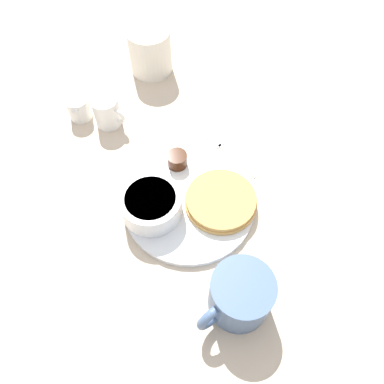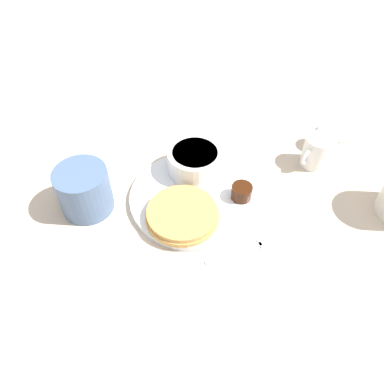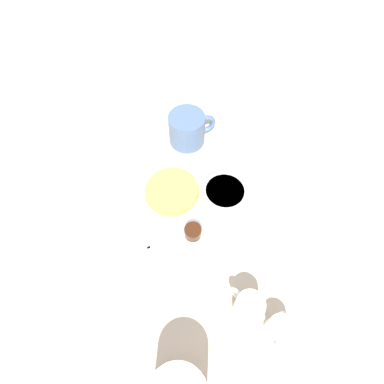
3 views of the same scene
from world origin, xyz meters
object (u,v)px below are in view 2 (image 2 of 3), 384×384
Objects in this scene: coffee_mug at (84,189)px; fork at (252,247)px; creamer_pitcher_far at (327,137)px; bowl at (194,160)px; plate at (193,197)px; creamer_pitcher_near at (316,151)px.

fork is (-0.30, 0.08, -0.04)m from coffee_mug.
creamer_pitcher_far is (-0.47, -0.19, -0.02)m from coffee_mug.
bowl is 0.30m from creamer_pitcher_far.
creamer_pitcher_near is at bearing -155.25° from plate.
creamer_pitcher_near is at bearing -169.94° from bowl.
bowl is 0.21m from fork.
coffee_mug is 0.51m from creamer_pitcher_far.
creamer_pitcher_far reaches higher than plate.
creamer_pitcher_near is 0.26m from fork.
plate reaches higher than fork.
bowl is at bearing 10.06° from creamer_pitcher_near.
bowl is at bearing -88.15° from plate.
fork is (-0.11, 0.10, -0.00)m from plate.
creamer_pitcher_near is at bearing 58.49° from creamer_pitcher_far.
coffee_mug reaches higher than creamer_pitcher_far.
plate is at bearing 31.27° from creamer_pitcher_far.
plate is 0.32m from creamer_pitcher_far.
plate is 0.15m from fork.
fork is (0.17, 0.27, -0.02)m from creamer_pitcher_far.
creamer_pitcher_far is at bearing -121.51° from creamer_pitcher_near.
creamer_pitcher_near reaches higher than plate.
bowl is 1.60× the size of creamer_pitcher_far.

